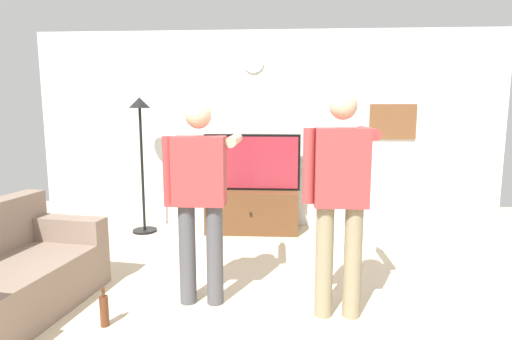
{
  "coord_description": "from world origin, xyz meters",
  "views": [
    {
      "loc": [
        0.18,
        -2.75,
        1.64
      ],
      "look_at": [
        -0.06,
        1.2,
        1.05
      ],
      "focal_mm": 28.55,
      "sensor_mm": 36.0,
      "label": 1
    }
  ],
  "objects_px": {
    "floor_lamp": "(141,137)",
    "side_couch": "(1,277)",
    "beverage_bottle": "(104,311)",
    "framed_picture": "(393,122)",
    "person_standing_nearer_lamp": "(200,192)",
    "tv_stand": "(252,211)",
    "person_standing_nearer_couch": "(340,192)",
    "television": "(252,162)",
    "wall_clock": "(253,62)"
  },
  "relations": [
    {
      "from": "wall_clock",
      "to": "person_standing_nearer_lamp",
      "type": "relative_size",
      "value": 0.17
    },
    {
      "from": "tv_stand",
      "to": "wall_clock",
      "type": "bearing_deg",
      "value": 90.0
    },
    {
      "from": "television",
      "to": "wall_clock",
      "type": "height_order",
      "value": "wall_clock"
    },
    {
      "from": "television",
      "to": "side_couch",
      "type": "xyz_separation_m",
      "value": [
        -1.83,
        -2.45,
        -0.62
      ]
    },
    {
      "from": "television",
      "to": "person_standing_nearer_lamp",
      "type": "height_order",
      "value": "person_standing_nearer_lamp"
    },
    {
      "from": "person_standing_nearer_lamp",
      "to": "side_couch",
      "type": "distance_m",
      "value": 1.71
    },
    {
      "from": "person_standing_nearer_lamp",
      "to": "television",
      "type": "bearing_deg",
      "value": 82.39
    },
    {
      "from": "television",
      "to": "tv_stand",
      "type": "bearing_deg",
      "value": -90.0
    },
    {
      "from": "tv_stand",
      "to": "person_standing_nearer_couch",
      "type": "bearing_deg",
      "value": -69.41
    },
    {
      "from": "tv_stand",
      "to": "person_standing_nearer_lamp",
      "type": "distance_m",
      "value": 2.21
    },
    {
      "from": "person_standing_nearer_couch",
      "to": "side_couch",
      "type": "bearing_deg",
      "value": -176.36
    },
    {
      "from": "person_standing_nearer_couch",
      "to": "side_couch",
      "type": "height_order",
      "value": "person_standing_nearer_couch"
    },
    {
      "from": "beverage_bottle",
      "to": "tv_stand",
      "type": "bearing_deg",
      "value": 69.25
    },
    {
      "from": "tv_stand",
      "to": "side_couch",
      "type": "relative_size",
      "value": 0.75
    },
    {
      "from": "framed_picture",
      "to": "floor_lamp",
      "type": "distance_m",
      "value": 3.37
    },
    {
      "from": "tv_stand",
      "to": "person_standing_nearer_lamp",
      "type": "bearing_deg",
      "value": -97.78
    },
    {
      "from": "tv_stand",
      "to": "wall_clock",
      "type": "xyz_separation_m",
      "value": [
        -0.0,
        0.29,
        1.99
      ]
    },
    {
      "from": "tv_stand",
      "to": "beverage_bottle",
      "type": "relative_size",
      "value": 4.01
    },
    {
      "from": "television",
      "to": "floor_lamp",
      "type": "height_order",
      "value": "floor_lamp"
    },
    {
      "from": "wall_clock",
      "to": "side_couch",
      "type": "distance_m",
      "value": 3.8
    },
    {
      "from": "framed_picture",
      "to": "person_standing_nearer_lamp",
      "type": "xyz_separation_m",
      "value": [
        -2.18,
        -2.38,
        -0.51
      ]
    },
    {
      "from": "television",
      "to": "side_couch",
      "type": "height_order",
      "value": "television"
    },
    {
      "from": "tv_stand",
      "to": "floor_lamp",
      "type": "bearing_deg",
      "value": -175.27
    },
    {
      "from": "wall_clock",
      "to": "person_standing_nearer_lamp",
      "type": "height_order",
      "value": "wall_clock"
    },
    {
      "from": "wall_clock",
      "to": "side_couch",
      "type": "xyz_separation_m",
      "value": [
        -1.83,
        -2.7,
        -1.95
      ]
    },
    {
      "from": "wall_clock",
      "to": "person_standing_nearer_lamp",
      "type": "distance_m",
      "value": 2.72
    },
    {
      "from": "framed_picture",
      "to": "television",
      "type": "bearing_deg",
      "value": -172.52
    },
    {
      "from": "floor_lamp",
      "to": "side_couch",
      "type": "height_order",
      "value": "floor_lamp"
    },
    {
      "from": "person_standing_nearer_lamp",
      "to": "beverage_bottle",
      "type": "bearing_deg",
      "value": -146.91
    },
    {
      "from": "tv_stand",
      "to": "side_couch",
      "type": "xyz_separation_m",
      "value": [
        -1.83,
        -2.41,
        0.04
      ]
    },
    {
      "from": "television",
      "to": "floor_lamp",
      "type": "distance_m",
      "value": 1.5
    },
    {
      "from": "tv_stand",
      "to": "person_standing_nearer_lamp",
      "type": "relative_size",
      "value": 0.72
    },
    {
      "from": "framed_picture",
      "to": "floor_lamp",
      "type": "xyz_separation_m",
      "value": [
        -3.34,
        -0.41,
        -0.19
      ]
    },
    {
      "from": "television",
      "to": "person_standing_nearer_couch",
      "type": "bearing_deg",
      "value": -69.8
    },
    {
      "from": "television",
      "to": "wall_clock",
      "type": "bearing_deg",
      "value": 90.0
    },
    {
      "from": "framed_picture",
      "to": "person_standing_nearer_couch",
      "type": "distance_m",
      "value": 2.78
    },
    {
      "from": "television",
      "to": "framed_picture",
      "type": "height_order",
      "value": "framed_picture"
    },
    {
      "from": "floor_lamp",
      "to": "framed_picture",
      "type": "bearing_deg",
      "value": 7.07
    },
    {
      "from": "wall_clock",
      "to": "floor_lamp",
      "type": "height_order",
      "value": "wall_clock"
    },
    {
      "from": "floor_lamp",
      "to": "beverage_bottle",
      "type": "distance_m",
      "value": 2.71
    },
    {
      "from": "wall_clock",
      "to": "floor_lamp",
      "type": "bearing_deg",
      "value": -164.21
    },
    {
      "from": "television",
      "to": "person_standing_nearer_couch",
      "type": "xyz_separation_m",
      "value": [
        0.84,
        -2.28,
        0.07
      ]
    },
    {
      "from": "tv_stand",
      "to": "framed_picture",
      "type": "xyz_separation_m",
      "value": [
        1.89,
        0.3,
        1.19
      ]
    },
    {
      "from": "person_standing_nearer_lamp",
      "to": "person_standing_nearer_couch",
      "type": "height_order",
      "value": "person_standing_nearer_couch"
    },
    {
      "from": "framed_picture",
      "to": "beverage_bottle",
      "type": "relative_size",
      "value": 2.03
    },
    {
      "from": "television",
      "to": "framed_picture",
      "type": "xyz_separation_m",
      "value": [
        1.89,
        0.25,
        0.54
      ]
    },
    {
      "from": "person_standing_nearer_couch",
      "to": "beverage_bottle",
      "type": "height_order",
      "value": "person_standing_nearer_couch"
    },
    {
      "from": "framed_picture",
      "to": "person_standing_nearer_couch",
      "type": "height_order",
      "value": "person_standing_nearer_couch"
    },
    {
      "from": "floor_lamp",
      "to": "wall_clock",
      "type": "bearing_deg",
      "value": 15.79
    },
    {
      "from": "framed_picture",
      "to": "person_standing_nearer_lamp",
      "type": "relative_size",
      "value": 0.37
    }
  ]
}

